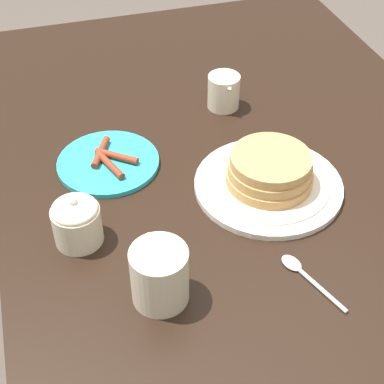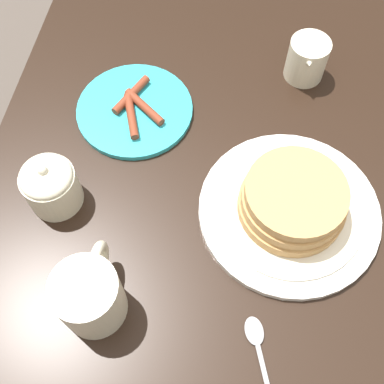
{
  "view_description": "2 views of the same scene",
  "coord_description": "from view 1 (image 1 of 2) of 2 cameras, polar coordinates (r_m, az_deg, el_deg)",
  "views": [
    {
      "loc": [
        -0.77,
        0.35,
        1.46
      ],
      "look_at": [
        -0.03,
        0.13,
        0.77
      ],
      "focal_mm": 55.0,
      "sensor_mm": 36.0,
      "label": 1
    },
    {
      "loc": [
        -0.37,
        0.08,
        1.4
      ],
      "look_at": [
        -0.03,
        0.13,
        0.77
      ],
      "focal_mm": 45.0,
      "sensor_mm": 36.0,
      "label": 2
    }
  ],
  "objects": [
    {
      "name": "dining_table",
      "position": [
        1.19,
        5.52,
        -2.63
      ],
      "size": [
        1.5,
        0.94,
        0.74
      ],
      "color": "black",
      "rests_on": "ground_plane"
    },
    {
      "name": "pancake_plate",
      "position": [
        1.08,
        7.5,
        1.52
      ],
      "size": [
        0.27,
        0.27,
        0.07
      ],
      "color": "white",
      "rests_on": "dining_table"
    },
    {
      "name": "side_plate_bacon",
      "position": [
        1.15,
        -8.11,
        2.89
      ],
      "size": [
        0.2,
        0.2,
        0.02
      ],
      "color": "#2DADBC",
      "rests_on": "dining_table"
    },
    {
      "name": "coffee_mug",
      "position": [
        0.88,
        -3.22,
        -7.87
      ],
      "size": [
        0.12,
        0.09,
        0.1
      ],
      "color": "beige",
      "rests_on": "dining_table"
    },
    {
      "name": "creamer_pitcher",
      "position": [
        1.28,
        3.09,
        9.77
      ],
      "size": [
        0.1,
        0.07,
        0.08
      ],
      "color": "beige",
      "rests_on": "dining_table"
    },
    {
      "name": "sugar_bowl",
      "position": [
        0.98,
        -11.13,
        -2.75
      ],
      "size": [
        0.08,
        0.08,
        0.09
      ],
      "color": "beige",
      "rests_on": "dining_table"
    },
    {
      "name": "spoon",
      "position": [
        0.96,
        10.7,
        -7.72
      ],
      "size": [
        0.14,
        0.06,
        0.01
      ],
      "color": "silver",
      "rests_on": "dining_table"
    }
  ]
}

